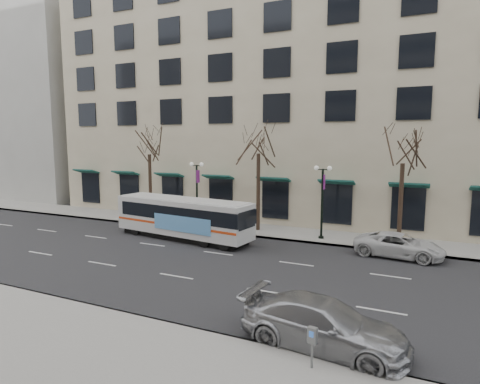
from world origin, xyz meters
The scene contains 13 objects.
ground centered at (0.00, 0.00, 0.00)m, with size 160.00×160.00×0.00m, color black.
sidewalk_far centered at (5.00, 9.00, 0.07)m, with size 80.00×4.00×0.15m, color gray.
building_hotel centered at (-2.00, 21.00, 12.00)m, with size 40.00×20.00×24.00m, color tan.
building_far_upblock centered at (-38.00, 21.00, 14.00)m, with size 28.00×20.00×28.00m, color #999993.
tree_far_left centered at (-10.00, 8.80, 6.70)m, with size 3.60×3.60×8.34m.
tree_far_mid centered at (0.00, 8.80, 6.91)m, with size 3.60×3.60×8.55m.
tree_far_right centered at (10.00, 8.80, 6.42)m, with size 3.60×3.60×8.06m.
lamp_post_left centered at (-4.99, 8.20, 2.94)m, with size 1.22×0.45×5.21m.
lamp_post_right centered at (5.01, 8.20, 2.94)m, with size 1.22×0.45×5.21m.
city_bus centered at (-3.93, 4.53, 1.57)m, with size 10.83×3.65×2.88m.
silver_car centered at (8.50, -6.20, 0.82)m, with size 2.31×5.67×1.65m, color #A5A6AC.
white_pickup centered at (10.17, 6.20, 0.71)m, with size 2.35×5.11×1.42m, color silver.
pay_station centered at (8.54, -7.81, 1.08)m, with size 0.30×0.22×1.28m.
Camera 1 is at (11.31, -18.94, 6.96)m, focal length 30.00 mm.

